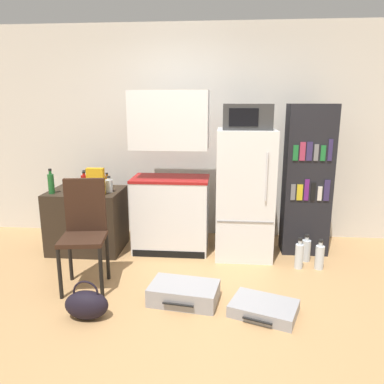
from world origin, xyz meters
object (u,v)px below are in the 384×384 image
refrigerator (244,194)px  suitcase_small_flat (264,308)px  bottle_milk_white (85,179)px  water_bottle_front (320,257)px  bottle_amber_beer (107,181)px  bookshelf (307,180)px  handbag (87,304)px  bottle_green_tall (51,183)px  water_bottle_middle (299,255)px  suitcase_large_flat (184,293)px  microwave (247,117)px  water_bottle_back (306,250)px  kitchen_hutch (171,180)px  chair (84,224)px  side_table (87,220)px  bottle_clear_short (109,185)px  cereal_box (96,182)px  bottle_ketchup_red (84,182)px

refrigerator → suitcase_small_flat: refrigerator is taller
bottle_milk_white → water_bottle_front: 2.89m
bottle_amber_beer → water_bottle_front: bearing=-12.3°
bookshelf → handbag: 2.71m
bottle_green_tall → water_bottle_middle: bottle_green_tall is taller
suitcase_large_flat → handbag: bearing=-148.0°
microwave → water_bottle_back: (0.69, -0.15, -1.45)m
kitchen_hutch → refrigerator: size_ratio=1.28×
kitchen_hutch → bottle_milk_white: (-1.10, 0.20, -0.05)m
bottle_milk_white → water_bottle_front: bearing=-12.5°
chair → suitcase_small_flat: bearing=-22.0°
side_table → suitcase_large_flat: 1.73m
kitchen_hutch → side_table: bearing=-176.1°
kitchen_hutch → suitcase_small_flat: kitchen_hutch is taller
microwave → bottle_clear_short: bearing=-177.7°
bottle_milk_white → cereal_box: size_ratio=0.63×
bottle_ketchup_red → water_bottle_back: bottle_ketchup_red is taller
kitchen_hutch → cereal_box: size_ratio=6.18×
bottle_green_tall → bottle_ketchup_red: bearing=42.4°
refrigerator → bottle_ketchup_red: (-1.88, 0.07, 0.09)m
side_table → suitcase_small_flat: bearing=-32.9°
bottle_green_tall → bottle_milk_white: 0.50m
suitcase_large_flat → water_bottle_middle: size_ratio=1.88×
bookshelf → water_bottle_middle: bearing=-105.4°
bottle_ketchup_red → handbag: size_ratio=0.58×
microwave → bookshelf: same height
cereal_box → bookshelf: bearing=8.4°
refrigerator → suitcase_large_flat: refrigerator is taller
refrigerator → bottle_green_tall: (-2.17, -0.19, 0.12)m
suitcase_large_flat → water_bottle_front: bearing=38.4°
handbag → water_bottle_front: bearing=27.9°
bottle_amber_beer → chair: (0.11, -1.06, -0.19)m
chair → water_bottle_front: size_ratio=3.14×
bottle_clear_short → bookshelf: bearing=5.3°
refrigerator → cereal_box: bearing=-173.0°
water_bottle_front → refrigerator: bearing=156.3°
water_bottle_middle → water_bottle_back: 0.23m
chair → suitcase_large_flat: chair is taller
kitchen_hutch → cereal_box: bearing=-162.0°
bottle_ketchup_red → cereal_box: bearing=-48.8°
refrigerator → bottle_green_tall: size_ratio=5.11×
suitcase_small_flat → chair: bearing=-173.6°
bottle_green_tall → water_bottle_front: bottle_green_tall is taller
bottle_clear_short → suitcase_large_flat: bearing=-47.8°
refrigerator → bottle_green_tall: bearing=-175.0°
refrigerator → handbag: size_ratio=4.01×
bottle_amber_beer → suitcase_large_flat: bottle_amber_beer is taller
suitcase_large_flat → water_bottle_middle: bearing=42.8°
suitcase_large_flat → suitcase_small_flat: suitcase_large_flat is taller
water_bottle_middle → handbag: bearing=-149.5°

